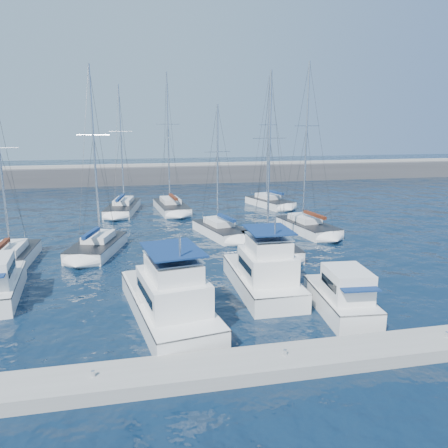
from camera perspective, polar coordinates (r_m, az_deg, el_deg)
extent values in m
plane|color=black|center=(29.77, 0.72, -7.44)|extent=(220.00, 220.00, 0.00)
cube|color=#424244|center=(80.02, -7.48, 6.10)|extent=(160.00, 6.00, 4.00)
cube|color=gray|center=(79.79, -7.52, 7.67)|extent=(160.00, 1.20, 0.50)
cube|color=gray|center=(20.05, 7.93, -17.32)|extent=(40.00, 2.20, 0.60)
cylinder|color=silver|center=(18.97, -16.73, -18.20)|extent=(0.16, 0.16, 0.25)
cylinder|color=silver|center=(19.84, 7.97, -16.26)|extent=(0.16, 0.16, 0.25)
cylinder|color=silver|center=(23.57, 27.08, -12.71)|extent=(0.16, 0.16, 0.25)
cube|color=white|center=(24.60, -7.35, -11.08)|extent=(5.03, 10.38, 1.60)
cube|color=#262628|center=(24.30, -7.41, -9.46)|extent=(5.09, 10.39, 0.08)
cube|color=white|center=(22.89, -6.72, -8.59)|extent=(3.64, 5.03, 1.60)
cube|color=black|center=(22.86, -6.72, -8.40)|extent=(3.54, 4.13, 0.45)
cube|color=white|center=(22.28, -6.67, -5.78)|extent=(2.83, 3.57, 0.90)
cube|color=navy|center=(21.98, -6.74, -3.31)|extent=(3.20, 4.07, 0.08)
cube|color=white|center=(28.22, 4.95, -7.79)|extent=(3.28, 8.29, 1.60)
cube|color=#262628|center=(27.97, 4.98, -6.35)|extent=(3.35, 8.29, 0.08)
cube|color=white|center=(26.78, 5.64, -5.33)|extent=(2.79, 3.84, 1.60)
cube|color=black|center=(26.75, 5.64, -5.17)|extent=(2.84, 3.08, 0.45)
cube|color=white|center=(26.23, 5.83, -2.87)|extent=(2.23, 2.69, 0.90)
cube|color=navy|center=(25.98, 5.88, -0.75)|extent=(2.51, 3.08, 0.08)
cube|color=white|center=(25.77, 14.95, -10.28)|extent=(2.93, 6.12, 1.60)
cube|color=#262628|center=(25.49, 15.05, -8.73)|extent=(2.98, 6.13, 0.08)
cube|color=white|center=(24.56, 15.79, -7.48)|extent=(2.29, 2.92, 1.60)
cube|color=black|center=(24.54, 15.80, -7.31)|extent=(2.28, 2.38, 0.45)
cube|color=navy|center=(23.53, 16.84, -7.69)|extent=(2.09, 1.97, 0.07)
cube|color=white|center=(36.27, -26.37, -4.57)|extent=(3.20, 8.57, 1.30)
cube|color=#262628|center=(36.10, -26.47, -3.61)|extent=(3.26, 8.57, 0.06)
cube|color=white|center=(36.51, -26.30, -2.90)|extent=(2.04, 3.76, 0.55)
cylinder|color=silver|center=(35.77, -27.16, 6.90)|extent=(0.18, 0.18, 12.06)
cylinder|color=silver|center=(34.70, -27.17, -2.82)|extent=(0.22, 4.25, 0.12)
cube|color=#4C1D0F|center=(34.57, -27.24, -2.62)|extent=(0.44, 3.83, 0.28)
cube|color=white|center=(37.49, -16.19, -3.17)|extent=(4.80, 7.73, 1.30)
cube|color=#262628|center=(37.32, -16.25, -2.24)|extent=(4.86, 7.74, 0.06)
cube|color=white|center=(37.65, -16.06, -1.59)|extent=(2.72, 3.55, 0.55)
cylinder|color=silver|center=(36.85, -16.59, 9.00)|extent=(0.18, 0.18, 13.44)
cylinder|color=silver|center=(36.13, -16.91, -1.35)|extent=(1.07, 3.50, 0.12)
cube|color=navy|center=(36.01, -16.98, -1.15)|extent=(1.20, 3.21, 0.28)
cube|color=white|center=(41.49, -0.40, -1.10)|extent=(4.58, 7.70, 1.30)
cube|color=#262628|center=(41.34, -0.40, -0.26)|extent=(4.63, 7.72, 0.06)
cube|color=white|center=(41.67, -0.67, 0.30)|extent=(2.60, 3.52, 0.55)
cylinder|color=silver|center=(41.06, -0.86, 7.94)|extent=(0.18, 0.18, 10.68)
cylinder|color=silver|center=(40.20, 0.26, 0.63)|extent=(1.00, 3.53, 0.12)
cube|color=navy|center=(40.08, 0.33, 0.82)|extent=(1.13, 3.23, 0.28)
cube|color=white|center=(36.49, 6.02, -3.15)|extent=(3.12, 7.65, 1.30)
cube|color=#262628|center=(36.32, 6.04, -2.19)|extent=(3.18, 7.65, 0.06)
cube|color=white|center=(36.68, 5.83, -1.52)|extent=(2.03, 3.35, 0.55)
cylinder|color=silver|center=(35.88, 5.94, 9.03)|extent=(0.18, 0.18, 13.02)
cylinder|color=silver|center=(35.05, 6.64, -1.30)|extent=(0.13, 3.82, 0.12)
cube|color=#4C1D0F|center=(34.92, 6.70, -1.10)|extent=(0.36, 3.44, 0.28)
cube|color=white|center=(43.68, 10.77, -0.62)|extent=(4.20, 8.20, 1.30)
cube|color=#262628|center=(43.54, 10.80, 0.19)|extent=(4.26, 8.21, 0.06)
cube|color=white|center=(43.88, 10.49, 0.73)|extent=(2.47, 3.69, 0.55)
cylinder|color=silver|center=(43.20, 10.69, 10.57)|extent=(0.18, 0.18, 14.59)
cylinder|color=silver|center=(42.39, 11.68, 1.01)|extent=(0.74, 3.88, 0.12)
cube|color=#4C1D0F|center=(42.28, 11.76, 1.18)|extent=(0.90, 3.53, 0.28)
cube|color=white|center=(54.21, -13.04, 1.90)|extent=(4.43, 9.70, 1.30)
cube|color=#262628|center=(54.10, -13.08, 2.55)|extent=(4.49, 9.71, 0.06)
cube|color=white|center=(54.61, -12.99, 2.99)|extent=(2.57, 4.34, 0.55)
cylinder|color=silver|center=(54.24, -13.30, 10.27)|extent=(0.18, 0.18, 13.42)
cylinder|color=silver|center=(52.60, -13.39, 3.21)|extent=(0.85, 4.63, 0.12)
cube|color=navy|center=(52.47, -13.42, 3.35)|extent=(1.01, 4.21, 0.28)
cube|color=white|center=(53.61, -6.89, 2.02)|extent=(3.96, 8.95, 1.30)
cube|color=#262628|center=(53.50, -6.91, 2.68)|extent=(4.02, 8.96, 0.06)
cube|color=white|center=(53.97, -7.03, 3.11)|extent=(2.39, 3.98, 0.55)
cylinder|color=silver|center=(53.54, -7.32, 11.22)|extent=(0.18, 0.18, 14.82)
cylinder|color=silver|center=(52.09, -6.66, 3.38)|extent=(0.56, 4.33, 0.12)
cube|color=#4C1D0F|center=(51.97, -6.64, 3.53)|extent=(0.74, 3.92, 0.28)
cube|color=white|center=(56.65, 5.98, 2.63)|extent=(4.99, 7.77, 1.30)
cube|color=#262628|center=(56.54, 5.99, 3.26)|extent=(5.04, 7.79, 0.06)
cube|color=white|center=(56.85, 5.74, 3.64)|extent=(2.79, 3.59, 0.55)
cylinder|color=silver|center=(56.36, 5.76, 11.28)|extent=(0.18, 0.18, 14.70)
cylinder|color=silver|center=(55.53, 6.65, 3.98)|extent=(1.17, 3.48, 0.12)
cube|color=navy|center=(55.43, 6.72, 4.11)|extent=(1.29, 3.20, 0.28)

